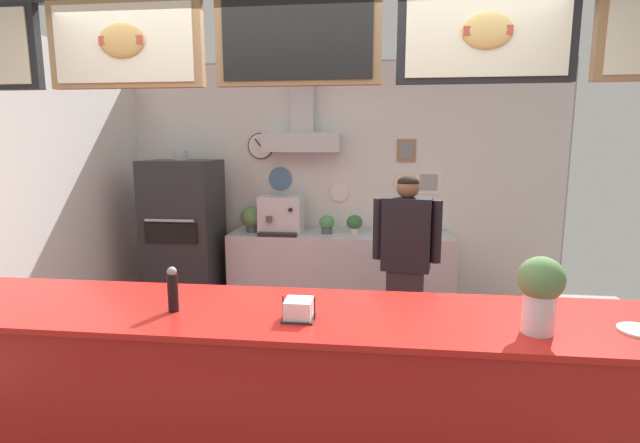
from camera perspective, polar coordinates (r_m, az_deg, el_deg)
name	(u,v)px	position (r m, az deg, el deg)	size (l,w,h in m)	color
back_wall_assembly	(338,179)	(5.19, 2.15, 5.18)	(4.86, 3.07, 2.72)	#9E9E99
service_counter	(294,406)	(2.61, -3.13, -21.31)	(3.96, 0.75, 1.02)	red
back_prep_counter	(340,274)	(5.16, 2.47, -6.36)	(2.36, 0.60, 0.89)	#B7BABF
pizza_oven	(185,239)	(5.19, -16.00, -2.09)	(0.71, 0.68, 1.77)	#232326
shop_worker	(406,271)	(3.76, 10.28, -5.86)	(0.52, 0.28, 1.60)	#232328
espresso_machine	(281,215)	(5.08, -4.67, 0.84)	(0.45, 0.47, 0.40)	silver
potted_rosemary	(354,223)	(5.04, 4.18, -0.20)	(0.17, 0.17, 0.20)	beige
potted_basil	(252,218)	(5.17, -8.20, 0.45)	(0.25, 0.25, 0.28)	#4C4C51
potted_sage	(327,224)	(5.02, 0.82, -0.27)	(0.16, 0.16, 0.19)	#4C4C51
napkin_holder	(299,310)	(2.27, -2.58, -10.62)	(0.16, 0.15, 0.11)	#262628
pepper_grinder	(173,290)	(2.45, -17.34, -7.84)	(0.05, 0.05, 0.23)	black
basil_vase	(540,292)	(2.27, 25.02, -7.75)	(0.20, 0.20, 0.34)	silver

